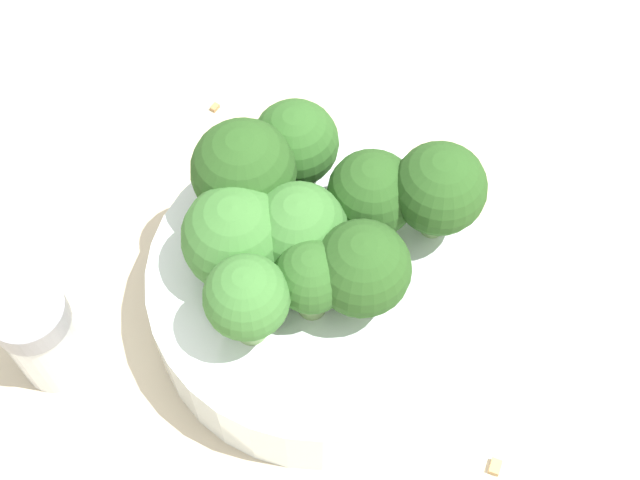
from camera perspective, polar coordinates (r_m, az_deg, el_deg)
The scene contains 15 objects.
ground_plane at distance 0.53m, azimuth 0.00°, elevation -4.59°, with size 3.00×3.00×0.00m, color beige.
bowl at distance 0.51m, azimuth 0.00°, elevation -3.35°, with size 0.19×0.19×0.05m, color silver.
broccoli_floret_0 at distance 0.48m, azimuth -4.90°, elevation 4.37°, with size 0.06×0.06×0.07m.
broccoli_floret_1 at distance 0.47m, azimuth -1.41°, elevation 0.49°, with size 0.05×0.05×0.06m.
broccoli_floret_2 at distance 0.48m, azimuth 3.32°, elevation 2.90°, with size 0.05×0.05×0.05m.
broccoli_floret_3 at distance 0.47m, azimuth 7.65°, elevation 3.23°, with size 0.05×0.05×0.07m.
broccoli_floret_4 at distance 0.45m, azimuth 2.70°, elevation -1.90°, with size 0.05×0.05×0.06m.
broccoli_floret_5 at distance 0.50m, azimuth -1.16°, elevation 6.25°, with size 0.05×0.05×0.06m.
broccoli_floret_6 at distance 0.44m, azimuth -4.69°, elevation -3.81°, with size 0.04×0.04×0.06m.
broccoli_floret_7 at distance 0.47m, azimuth -5.34°, elevation 0.10°, with size 0.06×0.06×0.06m.
broccoli_floret_8 at distance 0.45m, azimuth -0.55°, elevation -2.48°, with size 0.04×0.04×0.05m.
pepper_shaker at distance 0.51m, azimuth -17.33°, elevation -6.09°, with size 0.04×0.04×0.07m.
almond_crumb_0 at distance 0.50m, azimuth 11.18°, elevation -13.99°, with size 0.01×0.01×0.01m, color tan.
almond_crumb_1 at distance 0.62m, azimuth -6.76°, elevation 8.51°, with size 0.01×0.00×0.01m, color #AD7F4C.
almond_crumb_3 at distance 0.57m, azimuth 9.60°, elevation 0.98°, with size 0.01×0.01×0.01m, color tan.
Camera 1 is at (-0.05, -0.23, 0.48)m, focal length 50.00 mm.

